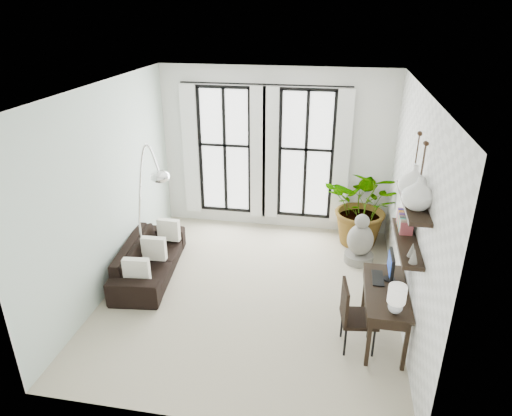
% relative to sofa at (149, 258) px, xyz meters
% --- Properties ---
extents(floor, '(5.00, 5.00, 0.00)m').
position_rel_sofa_xyz_m(floor, '(1.80, -0.26, -0.30)').
color(floor, '#B3AB8E').
rests_on(floor, ground).
extents(ceiling, '(5.00, 5.00, 0.00)m').
position_rel_sofa_xyz_m(ceiling, '(1.80, -0.26, 2.90)').
color(ceiling, white).
rests_on(ceiling, wall_back).
extents(wall_left, '(0.00, 5.00, 5.00)m').
position_rel_sofa_xyz_m(wall_left, '(-0.45, -0.26, 1.30)').
color(wall_left, silver).
rests_on(wall_left, floor).
extents(wall_right, '(0.00, 5.00, 5.00)m').
position_rel_sofa_xyz_m(wall_right, '(4.05, -0.26, 1.30)').
color(wall_right, white).
rests_on(wall_right, floor).
extents(wall_back, '(4.50, 0.00, 4.50)m').
position_rel_sofa_xyz_m(wall_back, '(1.80, 2.24, 1.30)').
color(wall_back, white).
rests_on(wall_back, floor).
extents(windows, '(3.26, 0.13, 2.65)m').
position_rel_sofa_xyz_m(windows, '(1.60, 2.17, 1.26)').
color(windows, white).
rests_on(windows, wall_back).
extents(wall_shelves, '(0.25, 1.30, 0.60)m').
position_rel_sofa_xyz_m(wall_shelves, '(3.91, -0.93, 1.43)').
color(wall_shelves, black).
rests_on(wall_shelves, wall_right).
extents(sofa, '(1.03, 2.12, 0.60)m').
position_rel_sofa_xyz_m(sofa, '(0.00, 0.00, 0.00)').
color(sofa, black).
rests_on(sofa, floor).
extents(throw_pillows, '(0.40, 1.52, 0.40)m').
position_rel_sofa_xyz_m(throw_pillows, '(0.10, 0.00, 0.20)').
color(throw_pillows, white).
rests_on(throw_pillows, sofa).
extents(plant, '(1.72, 1.60, 1.57)m').
position_rel_sofa_xyz_m(plant, '(3.56, 1.75, 0.49)').
color(plant, '#2D7228').
rests_on(plant, floor).
extents(desk, '(0.55, 1.31, 1.17)m').
position_rel_sofa_xyz_m(desk, '(3.75, -1.01, 0.42)').
color(desk, black).
rests_on(desk, floor).
extents(desk_chair, '(0.51, 0.51, 0.96)m').
position_rel_sofa_xyz_m(desk_chair, '(3.32, -1.23, 0.25)').
color(desk_chair, black).
rests_on(desk_chair, floor).
extents(arc_lamp, '(0.72, 0.39, 2.29)m').
position_rel_sofa_xyz_m(arc_lamp, '(0.12, 0.02, 1.21)').
color(arc_lamp, silver).
rests_on(arc_lamp, floor).
extents(buddha, '(0.51, 0.51, 0.92)m').
position_rel_sofa_xyz_m(buddha, '(3.50, 1.05, 0.09)').
color(buddha, gray).
rests_on(buddha, floor).
extents(vase_a, '(0.37, 0.37, 0.38)m').
position_rel_sofa_xyz_m(vase_a, '(3.91, -1.22, 1.97)').
color(vase_a, white).
rests_on(vase_a, shelf_upper).
extents(vase_b, '(0.37, 0.37, 0.38)m').
position_rel_sofa_xyz_m(vase_b, '(3.91, -0.82, 1.97)').
color(vase_b, white).
rests_on(vase_b, shelf_upper).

